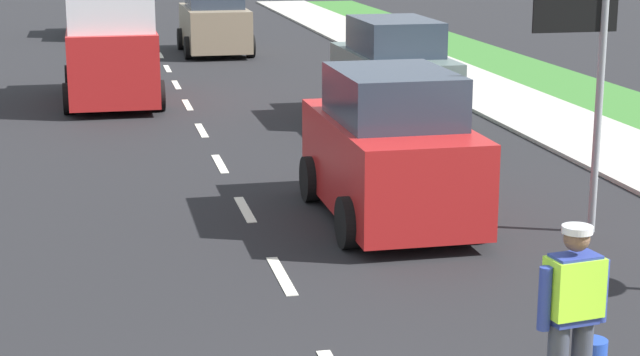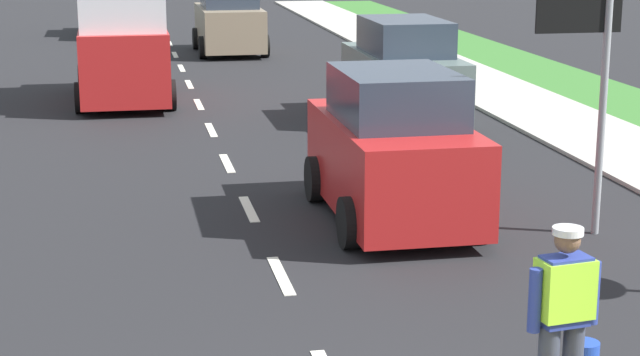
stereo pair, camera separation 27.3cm
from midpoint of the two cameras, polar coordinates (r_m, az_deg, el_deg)
The scene contains 9 objects.
ground_plane at distance 27.53m, azimuth -6.77°, elevation 5.08°, with size 96.00×96.00×0.00m, color black.
lane_center_line at distance 31.68m, azimuth -7.36°, elevation 6.22°, with size 0.14×46.40×0.01m.
road_worker at distance 9.28m, azimuth 13.81°, elevation -6.95°, with size 0.74×0.45×1.67m.
lane_direction_sign at distance 14.29m, azimuth 14.70°, elevation 6.36°, with size 1.16×0.11×3.20m.
delivery_truck at distance 24.60m, azimuth -10.21°, elevation 7.70°, with size 2.16×4.60×3.54m.
car_outgoing_ahead at distance 14.80m, azimuth 4.49°, elevation 1.43°, with size 1.98×3.84×2.12m.
car_outgoing_far at distance 33.30m, azimuth -4.64°, elevation 8.35°, with size 2.09×3.90×2.12m.
car_parked_far at distance 22.06m, azimuth 4.82°, elevation 5.55°, with size 1.95×4.19×2.13m.
car_oncoming_third at distance 39.20m, azimuth -10.64°, elevation 8.92°, with size 1.86×4.32×2.02m.
Camera 2 is at (-1.82, -6.17, 4.16)m, focal length 59.83 mm.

